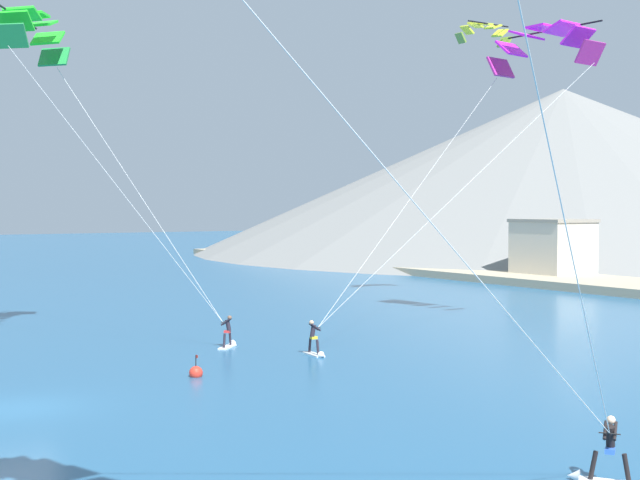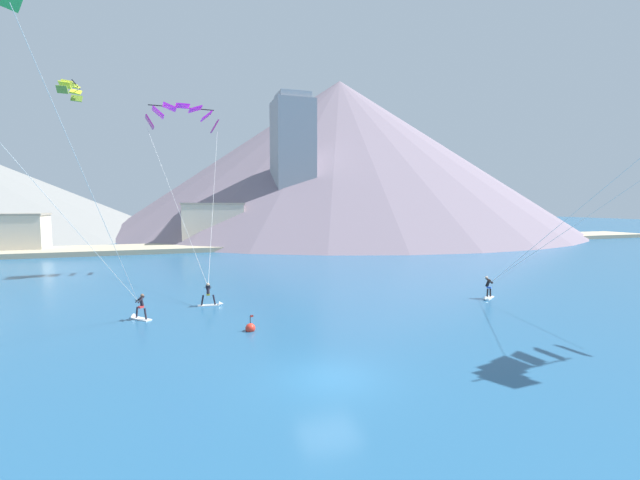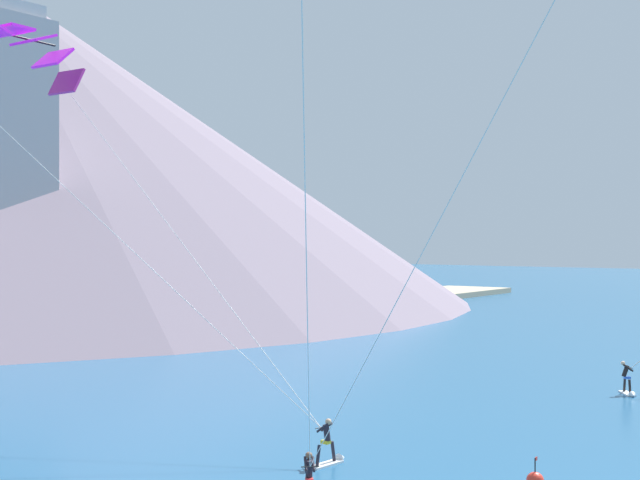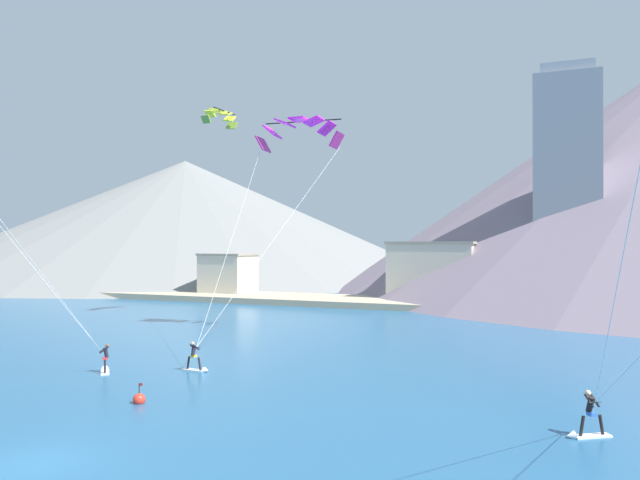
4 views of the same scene
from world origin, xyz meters
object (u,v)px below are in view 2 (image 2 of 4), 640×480
Objects in this scene: kitesurfer_near_lead at (488,292)px; parafoil_kite_distant_high_outer at (71,88)px; kitesurfer_mid_center at (139,312)px; parafoil_kite_near_trail at (183,115)px; kitesurfer_near_trail at (212,299)px; race_marker_buoy at (250,328)px.

parafoil_kite_distant_high_outer is (-32.28, 26.51, 18.82)m from kitesurfer_near_lead.
kitesurfer_near_lead is 24.41m from kitesurfer_mid_center.
parafoil_kite_distant_high_outer is (-11.17, 6.05, 3.22)m from parafoil_kite_near_trail.
kitesurfer_mid_center is 31.83m from parafoil_kite_distant_high_outer.
kitesurfer_near_trail is 7.00m from race_marker_buoy.
parafoil_kite_near_trail is (-21.11, 20.46, 15.60)m from kitesurfer_near_lead.
parafoil_kite_near_trail reaches higher than race_marker_buoy.
parafoil_kite_distant_high_outer is 4.24× the size of race_marker_buoy.
parafoil_kite_distant_high_outer is at bearing 115.91° from race_marker_buoy.
kitesurfer_near_lead is at bearing -39.40° from parafoil_kite_distant_high_outer.
kitesurfer_mid_center is 7.70m from race_marker_buoy.
kitesurfer_mid_center is at bearing 174.93° from kitesurfer_near_lead.
race_marker_buoy is (-18.19, -2.50, -0.36)m from kitesurfer_near_lead.
kitesurfer_near_lead is 0.40× the size of parafoil_kite_distant_high_outer.
kitesurfer_near_lead is 45.82m from parafoil_kite_distant_high_outer.
parafoil_kite_near_trail reaches higher than kitesurfer_near_lead.
parafoil_kite_near_trail is at bearing 94.67° from kitesurfer_near_trail.
parafoil_kite_distant_high_outer is at bearing 151.56° from parafoil_kite_near_trail.
parafoil_kite_near_trail is at bearing -28.44° from parafoil_kite_distant_high_outer.
parafoil_kite_near_trail is at bearing 80.08° from kitesurfer_mid_center.
parafoil_kite_distant_high_outer reaches higher than kitesurfer_near_lead.
kitesurfer_near_trail is at bearing 25.37° from kitesurfer_mid_center.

